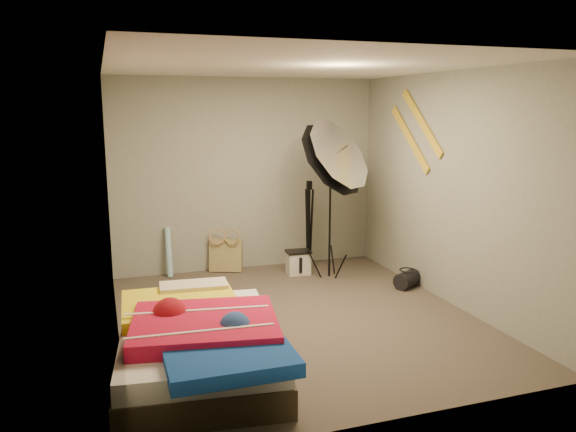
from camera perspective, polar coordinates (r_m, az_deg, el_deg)
name	(u,v)px	position (r m, az deg, el deg)	size (l,w,h in m)	color
floor	(297,318)	(5.83, 0.96, -10.34)	(4.00, 4.00, 0.00)	brown
ceiling	(298,66)	(5.45, 1.05, 14.98)	(4.00, 4.00, 0.00)	silver
wall_back	(247,175)	(7.40, -4.21, 4.19)	(3.50, 3.50, 0.00)	gray
wall_front	(401,244)	(3.71, 11.42, -2.76)	(3.50, 3.50, 0.00)	gray
wall_left	(111,208)	(5.19, -17.52, 0.83)	(4.00, 4.00, 0.00)	gray
wall_right	(451,189)	(6.30, 16.19, 2.61)	(4.00, 4.00, 0.00)	gray
tote_bag	(226,255)	(7.42, -6.32, -3.99)	(0.42, 0.13, 0.42)	tan
wrapping_roll	(169,252)	(7.28, -12.02, -3.61)	(0.07, 0.07, 0.63)	#50B0CF
camera_case	(298,263)	(7.27, 1.04, -4.81)	(0.29, 0.20, 0.29)	silver
duffel_bag	(407,279)	(6.89, 12.02, -6.33)	(0.20, 0.20, 0.33)	black
wall_stripe_upper	(422,122)	(6.73, 13.44, 9.23)	(0.02, 1.10, 0.10)	gold
wall_stripe_lower	(410,139)	(6.95, 12.27, 7.68)	(0.02, 1.10, 0.10)	gold
bed	(199,342)	(4.68, -8.98, -12.56)	(1.43, 1.98, 0.52)	#403623
photo_umbrella	(331,160)	(6.73, 4.39, 5.66)	(1.02, 1.16, 2.09)	black
camera_tripod	(309,219)	(7.33, 2.14, -0.35)	(0.07, 0.07, 1.19)	black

